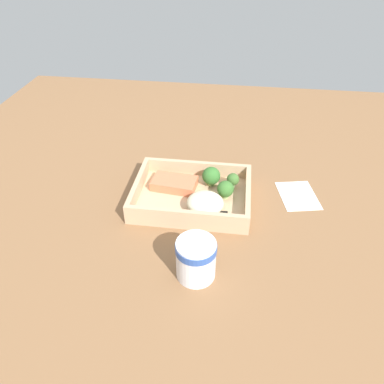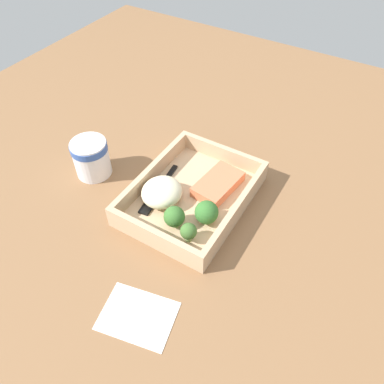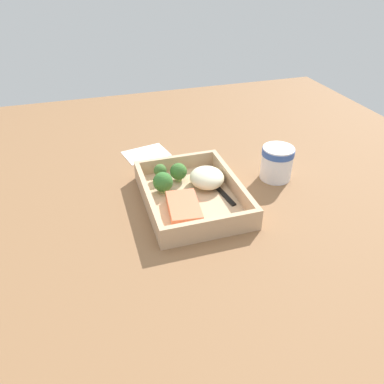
# 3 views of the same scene
# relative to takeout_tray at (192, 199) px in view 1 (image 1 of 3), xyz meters

# --- Properties ---
(ground_plane) EXTENTS (1.60, 1.60, 0.02)m
(ground_plane) POSITION_rel_takeout_tray_xyz_m (0.00, 0.00, -0.02)
(ground_plane) COLOR brown
(takeout_tray) EXTENTS (0.29, 0.22, 0.01)m
(takeout_tray) POSITION_rel_takeout_tray_xyz_m (0.00, 0.00, 0.00)
(takeout_tray) COLOR tan
(takeout_tray) RESTS_ON ground_plane
(tray_rim) EXTENTS (0.29, 0.22, 0.04)m
(tray_rim) POSITION_rel_takeout_tray_xyz_m (0.00, 0.00, 0.03)
(tray_rim) COLOR tan
(tray_rim) RESTS_ON takeout_tray
(salmon_fillet) EXTENTS (0.12, 0.08, 0.02)m
(salmon_fillet) POSITION_rel_takeout_tray_xyz_m (-0.05, 0.03, 0.02)
(salmon_fillet) COLOR #E2724C
(salmon_fillet) RESTS_ON takeout_tray
(mashed_potatoes) EXTENTS (0.09, 0.08, 0.05)m
(mashed_potatoes) POSITION_rel_takeout_tray_xyz_m (0.04, -0.05, 0.03)
(mashed_potatoes) COLOR beige
(mashed_potatoes) RESTS_ON takeout_tray
(broccoli_floret_1) EXTENTS (0.04, 0.04, 0.05)m
(broccoli_floret_1) POSITION_rel_takeout_tray_xyz_m (0.08, 0.01, 0.03)
(broccoli_floret_1) COLOR #88AC66
(broccoli_floret_1) RESTS_ON takeout_tray
(broccoli_floret_2) EXTENTS (0.05, 0.05, 0.05)m
(broccoli_floret_2) POSITION_rel_takeout_tray_xyz_m (0.04, 0.06, 0.03)
(broccoli_floret_2) COLOR #83A25F
(broccoli_floret_2) RESTS_ON takeout_tray
(broccoli_floret_3) EXTENTS (0.03, 0.03, 0.04)m
(broccoli_floret_3) POSITION_rel_takeout_tray_xyz_m (0.10, 0.05, 0.03)
(broccoli_floret_3) COLOR #759B5D
(broccoli_floret_3) RESTS_ON takeout_tray
(fork) EXTENTS (0.16, 0.04, 0.00)m
(fork) POSITION_rel_takeout_tray_xyz_m (0.03, -0.07, 0.01)
(fork) COLOR black
(fork) RESTS_ON takeout_tray
(paper_cup) EXTENTS (0.08, 0.08, 0.09)m
(paper_cup) POSITION_rel_takeout_tray_xyz_m (0.04, -0.24, 0.04)
(paper_cup) COLOR white
(paper_cup) RESTS_ON ground_plane
(receipt_slip) EXTENTS (0.11, 0.14, 0.00)m
(receipt_slip) POSITION_rel_takeout_tray_xyz_m (0.27, 0.06, -0.00)
(receipt_slip) COLOR white
(receipt_slip) RESTS_ON ground_plane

